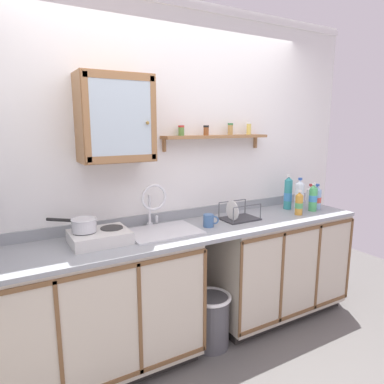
{
  "coord_description": "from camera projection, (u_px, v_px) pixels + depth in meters",
  "views": [
    {
      "loc": [
        -1.26,
        -1.77,
        1.74
      ],
      "look_at": [
        0.07,
        0.56,
        1.21
      ],
      "focal_mm": 32.31,
      "sensor_mm": 36.0,
      "label": 1
    }
  ],
  "objects": [
    {
      "name": "floor",
      "position": [
        222.0,
        373.0,
        2.45
      ],
      "size": [
        6.1,
        6.1,
        0.0
      ],
      "primitive_type": "plane",
      "color": "#565451",
      "rests_on": "ground"
    },
    {
      "name": "back_wall",
      "position": [
        172.0,
        172.0,
        2.84
      ],
      "size": [
        3.7,
        0.07,
        2.69
      ],
      "color": "white",
      "rests_on": "ground"
    },
    {
      "name": "lower_cabinet_run",
      "position": [
        91.0,
        314.0,
        2.36
      ],
      "size": [
        1.5,
        0.59,
        0.92
      ],
      "color": "black",
      "rests_on": "ground"
    },
    {
      "name": "lower_cabinet_run_right",
      "position": [
        276.0,
        265.0,
        3.18
      ],
      "size": [
        1.3,
        0.59,
        0.92
      ],
      "color": "black",
      "rests_on": "ground"
    },
    {
      "name": "countertop",
      "position": [
        192.0,
        230.0,
        2.65
      ],
      "size": [
        3.06,
        0.62,
        0.03
      ],
      "primitive_type": "cube",
      "color": "gray",
      "rests_on": "lower_cabinet_run"
    },
    {
      "name": "backsplash",
      "position": [
        175.0,
        215.0,
        2.88
      ],
      "size": [
        3.06,
        0.02,
        0.08
      ],
      "primitive_type": "cube",
      "color": "gray",
      "rests_on": "countertop"
    },
    {
      "name": "sink",
      "position": [
        162.0,
        232.0,
        2.57
      ],
      "size": [
        0.52,
        0.42,
        0.46
      ],
      "color": "silver",
      "rests_on": "countertop"
    },
    {
      "name": "hot_plate_stove",
      "position": [
        100.0,
        237.0,
        2.32
      ],
      "size": [
        0.38,
        0.3,
        0.09
      ],
      "color": "silver",
      "rests_on": "countertop"
    },
    {
      "name": "saucepan",
      "position": [
        83.0,
        225.0,
        2.28
      ],
      "size": [
        0.3,
        0.26,
        0.09
      ],
      "color": "silver",
      "rests_on": "hot_plate_stove"
    },
    {
      "name": "bottle_water_blue_0",
      "position": [
        317.0,
        198.0,
        3.25
      ],
      "size": [
        0.08,
        0.08,
        0.24
      ],
      "color": "#8CB7E0",
      "rests_on": "countertop"
    },
    {
      "name": "bottle_opaque_white_1",
      "position": [
        310.0,
        196.0,
        3.36
      ],
      "size": [
        0.08,
        0.08,
        0.22
      ],
      "color": "white",
      "rests_on": "countertop"
    },
    {
      "name": "bottle_water_clear_2",
      "position": [
        299.0,
        196.0,
        3.12
      ],
      "size": [
        0.08,
        0.08,
        0.31
      ],
      "color": "silver",
      "rests_on": "countertop"
    },
    {
      "name": "bottle_detergent_teal_3",
      "position": [
        288.0,
        194.0,
        3.24
      ],
      "size": [
        0.08,
        0.08,
        0.33
      ],
      "color": "teal",
      "rests_on": "countertop"
    },
    {
      "name": "bottle_juice_amber_4",
      "position": [
        299.0,
        204.0,
        3.04
      ],
      "size": [
        0.07,
        0.07,
        0.22
      ],
      "color": "gold",
      "rests_on": "countertop"
    },
    {
      "name": "bottle_soda_green_5",
      "position": [
        313.0,
        198.0,
        3.17
      ],
      "size": [
        0.08,
        0.08,
        0.26
      ],
      "color": "#4CB266",
      "rests_on": "countertop"
    },
    {
      "name": "dish_rack",
      "position": [
        238.0,
        216.0,
        2.89
      ],
      "size": [
        0.3,
        0.22,
        0.17
      ],
      "color": "#333338",
      "rests_on": "countertop"
    },
    {
      "name": "mug",
      "position": [
        209.0,
        220.0,
        2.69
      ],
      "size": [
        0.11,
        0.09,
        0.1
      ],
      "color": "#3F6699",
      "rests_on": "countertop"
    },
    {
      "name": "wall_cabinet",
      "position": [
        116.0,
        119.0,
        2.38
      ],
      "size": [
        0.51,
        0.29,
        0.6
      ],
      "color": "#996B42"
    },
    {
      "name": "spice_shelf",
      "position": [
        217.0,
        136.0,
        2.89
      ],
      "size": [
        0.98,
        0.14,
        0.23
      ],
      "color": "#996B42"
    },
    {
      "name": "trash_bin",
      "position": [
        211.0,
        320.0,
        2.72
      ],
      "size": [
        0.32,
        0.32,
        0.43
      ],
      "color": "#4C4C51",
      "rests_on": "ground"
    }
  ]
}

